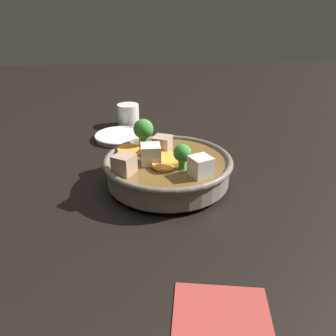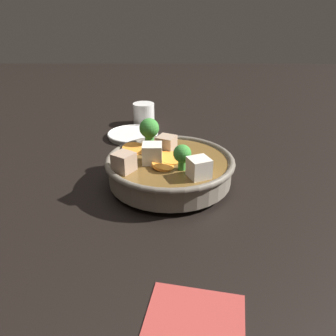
# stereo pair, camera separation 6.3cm
# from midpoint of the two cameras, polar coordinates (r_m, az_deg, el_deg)

# --- Properties ---
(ground_plane) EXTENTS (3.00, 3.00, 0.00)m
(ground_plane) POSITION_cam_midpoint_polar(r_m,az_deg,el_deg) (0.64, -2.79, -2.84)
(ground_plane) COLOR black
(stirfry_bowl) EXTENTS (0.25, 0.25, 0.11)m
(stirfry_bowl) POSITION_cam_midpoint_polar(r_m,az_deg,el_deg) (0.63, -2.99, 0.21)
(stirfry_bowl) COLOR slate
(stirfry_bowl) RESTS_ON ground_plane
(side_saucer) EXTENTS (0.13, 0.13, 0.01)m
(side_saucer) POSITION_cam_midpoint_polar(r_m,az_deg,el_deg) (0.88, -10.35, 5.43)
(side_saucer) COLOR white
(side_saucer) RESTS_ON ground_plane
(tea_cup) EXTENTS (0.06, 0.06, 0.06)m
(tea_cup) POSITION_cam_midpoint_polar(r_m,az_deg,el_deg) (0.97, -8.79, 9.15)
(tea_cup) COLOR white
(tea_cup) RESTS_ON ground_plane
(napkin) EXTENTS (0.12, 0.10, 0.00)m
(napkin) POSITION_cam_midpoint_polar(r_m,az_deg,el_deg) (0.41, 4.57, -23.74)
(napkin) COLOR #A33833
(napkin) RESTS_ON ground_plane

